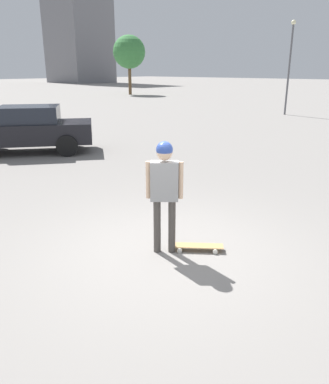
% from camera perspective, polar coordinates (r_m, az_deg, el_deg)
% --- Properties ---
extents(ground_plane, '(220.00, 220.00, 0.00)m').
position_cam_1_polar(ground_plane, '(6.02, 0.00, -9.02)').
color(ground_plane, gray).
extents(person, '(0.45, 0.42, 1.76)m').
position_cam_1_polar(person, '(5.59, 0.00, 1.38)').
color(person, '#4C4742').
rests_on(person, ground_plane).
extents(skateboard, '(0.76, 0.66, 0.09)m').
position_cam_1_polar(skateboard, '(6.04, 5.02, -8.24)').
color(skateboard, tan).
rests_on(skateboard, ground_plane).
extents(car_parked_near, '(3.99, 4.51, 1.58)m').
position_cam_1_polar(car_parked_near, '(13.77, -20.08, 9.02)').
color(car_parked_near, black).
rests_on(car_parked_near, ground_plane).
extents(building_block_distant, '(11.80, 10.05, 29.72)m').
position_cam_1_polar(building_block_distant, '(88.09, -13.21, 25.66)').
color(building_block_distant, slate).
rests_on(building_block_distant, ground_plane).
extents(tree_distant, '(3.58, 3.58, 6.39)m').
position_cam_1_polar(tree_distant, '(44.49, -5.41, 20.46)').
color(tree_distant, brown).
rests_on(tree_distant, ground_plane).
extents(lamp_post, '(0.28, 0.28, 5.55)m').
position_cam_1_polar(lamp_post, '(25.45, 18.56, 18.46)').
color(lamp_post, '#59595E').
rests_on(lamp_post, ground_plane).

